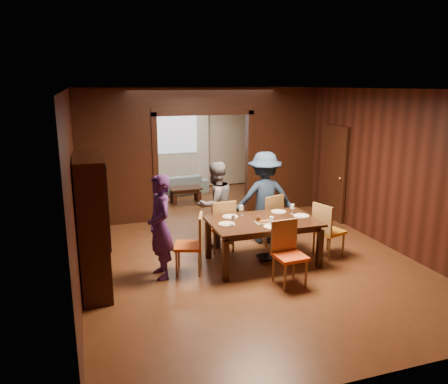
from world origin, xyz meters
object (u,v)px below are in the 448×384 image
object	(u,v)px
person_purple	(160,227)
chair_left	(188,244)
chair_right	(329,230)
sofa	(174,185)
hutch	(92,225)
chair_near	(290,254)
coffee_table	(186,195)
person_grey	(215,204)
chair_far_r	(267,218)
chair_far_l	(221,225)
person_navy	(264,198)
dining_table	(263,241)

from	to	relation	value
person_purple	chair_left	distance (m)	0.56
chair_right	sofa	bearing A→B (deg)	0.77
person_purple	hutch	bearing A→B (deg)	-89.47
chair_near	person_purple	bearing A→B (deg)	150.32
coffee_table	sofa	bearing A→B (deg)	95.04
chair_left	person_grey	bearing A→B (deg)	161.60
chair_far_r	hutch	distance (m)	3.40
coffee_table	chair_near	distance (m)	5.14
sofa	chair_right	xyz separation A→B (m)	(1.67, -5.28, 0.22)
chair_far_l	chair_near	xyz separation A→B (m)	(0.57, -1.68, 0.00)
coffee_table	chair_far_l	bearing A→B (deg)	-92.56
person_navy	sofa	distance (m)	4.39
sofa	dining_table	distance (m)	5.22
chair_right	person_grey	bearing A→B (deg)	40.57
person_purple	person_grey	xyz separation A→B (m)	(1.22, 1.06, -0.02)
chair_left	chair_right	bearing A→B (deg)	106.39
person_navy	dining_table	bearing A→B (deg)	73.51
person_navy	chair_near	xyz separation A→B (m)	(-0.36, -1.84, -0.39)
person_grey	person_navy	xyz separation A→B (m)	(0.94, -0.10, 0.08)
person_navy	dining_table	size ratio (longest dim) A/B	0.97
coffee_table	chair_far_r	size ratio (longest dim) A/B	0.82
person_navy	chair_far_r	world-z (taller)	person_navy
sofa	coffee_table	bearing A→B (deg)	87.49
chair_far_l	coffee_table	bearing A→B (deg)	-94.14
sofa	chair_near	bearing A→B (deg)	87.12
person_navy	person_purple	bearing A→B (deg)	31.73
person_purple	coffee_table	distance (m)	4.49
person_grey	chair_near	bearing A→B (deg)	85.70
dining_table	chair_far_l	distance (m)	0.93
chair_far_l	chair_far_r	distance (m)	0.97
person_navy	chair_far_r	size ratio (longest dim) A/B	1.81
person_grey	chair_far_l	xyz separation A→B (m)	(0.01, -0.27, -0.32)
person_navy	dining_table	world-z (taller)	person_navy
chair_left	chair_near	bearing A→B (deg)	74.43
sofa	person_navy	bearing A→B (deg)	93.89
person_grey	dining_table	size ratio (longest dim) A/B	0.89
person_grey	sofa	bearing A→B (deg)	-111.95
chair_left	chair_far_l	size ratio (longest dim) A/B	1.00
chair_far_l	chair_right	bearing A→B (deg)	152.37
chair_left	chair_far_l	world-z (taller)	same
dining_table	hutch	bearing A→B (deg)	-176.94
person_navy	sofa	bearing A→B (deg)	-70.73
chair_far_r	chair_far_l	bearing A→B (deg)	-12.48
person_purple	coffee_table	world-z (taller)	person_purple
dining_table	chair_far_r	xyz separation A→B (m)	(0.46, 0.88, 0.10)
person_navy	chair_left	bearing A→B (deg)	36.53
person_grey	coffee_table	size ratio (longest dim) A/B	2.00
sofa	chair_right	world-z (taller)	chair_right
person_navy	chair_far_r	distance (m)	0.40
sofa	chair_far_l	world-z (taller)	chair_far_l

